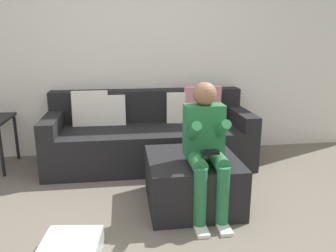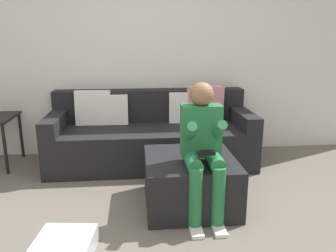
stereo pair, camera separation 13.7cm
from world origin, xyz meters
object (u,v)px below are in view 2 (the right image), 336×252
at_px(ottoman, 190,181).
at_px(storage_bin, 65,245).
at_px(couch_sectional, 151,135).
at_px(person_seated, 203,145).

xyz_separation_m(ottoman, storage_bin, (-1.00, -0.66, -0.15)).
bearing_deg(couch_sectional, storage_bin, -111.20).
bearing_deg(ottoman, couch_sectional, 104.41).
bearing_deg(couch_sectional, ottoman, -75.59).
height_order(couch_sectional, storage_bin, couch_sectional).
bearing_deg(storage_bin, person_seated, 23.26).
relative_size(ottoman, storage_bin, 2.11).
bearing_deg(person_seated, ottoman, 108.66).
bearing_deg(couch_sectional, person_seated, -74.93).
xyz_separation_m(couch_sectional, storage_bin, (-0.70, -1.81, -0.26)).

